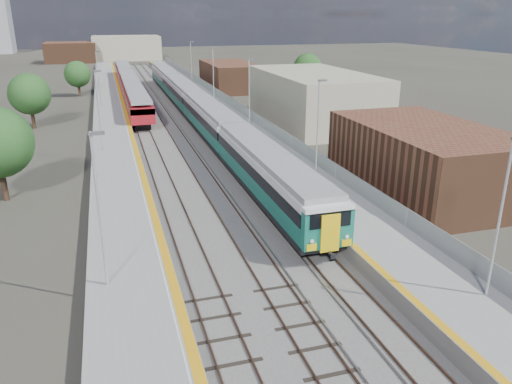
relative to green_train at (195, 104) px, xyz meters
name	(u,v)px	position (x,y,z in m)	size (l,w,h in m)	color
ground	(184,122)	(-1.50, 0.16, -2.32)	(320.00, 320.00, 0.00)	#47443A
ballast_bed	(164,119)	(-3.75, 2.66, -2.29)	(10.50, 155.00, 0.06)	#565451
tracks	(167,116)	(-3.15, 4.34, -2.21)	(8.96, 160.00, 0.17)	#4C3323
platform_right	(219,112)	(3.78, 2.65, -1.78)	(4.70, 155.00, 8.52)	slate
platform_left	(111,119)	(-10.55, 2.65, -1.80)	(4.30, 155.00, 8.52)	slate
buildings	(66,24)	(-19.62, 88.76, 8.39)	(72.00, 185.50, 40.00)	brown
green_train	(195,104)	(0.00, 0.00, 0.00)	(2.99, 83.20, 3.29)	black
red_train	(129,84)	(-7.00, 23.80, -0.19)	(2.86, 57.96, 3.61)	black
tree_b	(29,94)	(-19.73, 1.63, 1.88)	(4.93, 4.93, 6.68)	#382619
tree_c	(77,74)	(-15.20, 26.84, 1.40)	(4.36, 4.36, 5.91)	#382619
tree_d	(308,68)	(23.32, 18.88, 2.05)	(5.12, 5.12, 6.94)	#382619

